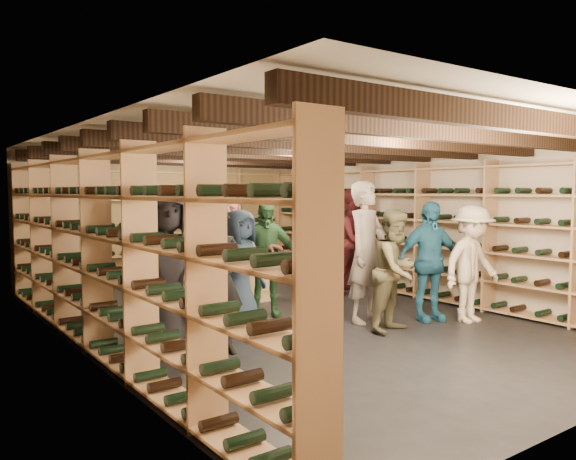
% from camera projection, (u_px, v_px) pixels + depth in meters
% --- Properties ---
extents(ground, '(8.00, 8.00, 0.00)m').
position_uv_depth(ground, '(292.00, 318.00, 7.54)').
color(ground, black).
rests_on(ground, ground).
extents(walls, '(5.52, 8.02, 2.40)m').
position_uv_depth(walls, '(292.00, 229.00, 7.45)').
color(walls, '#C4B199').
rests_on(walls, ground).
extents(ceiling, '(5.50, 8.00, 0.01)m').
position_uv_depth(ceiling, '(292.00, 138.00, 7.37)').
color(ceiling, beige).
rests_on(ceiling, walls).
extents(ceiling_joists, '(5.40, 7.12, 0.18)m').
position_uv_depth(ceiling_joists, '(292.00, 149.00, 7.38)').
color(ceiling_joists, black).
rests_on(ceiling_joists, ground).
extents(wine_rack_left, '(0.32, 7.50, 2.15)m').
position_uv_depth(wine_rack_left, '(97.00, 251.00, 5.96)').
color(wine_rack_left, '#A87D51').
rests_on(wine_rack_left, ground).
extents(wine_rack_right, '(0.32, 7.50, 2.15)m').
position_uv_depth(wine_rack_right, '(421.00, 231.00, 8.96)').
color(wine_rack_right, '#A87D51').
rests_on(wine_rack_right, ground).
extents(wine_rack_back, '(4.70, 0.30, 2.15)m').
position_uv_depth(wine_rack_back, '(172.00, 225.00, 10.56)').
color(wine_rack_back, '#A87D51').
rests_on(wine_rack_back, ground).
extents(crate_stack_left, '(0.54, 0.39, 0.68)m').
position_uv_depth(crate_stack_left, '(257.00, 279.00, 8.73)').
color(crate_stack_left, tan).
rests_on(crate_stack_left, ground).
extents(crate_stack_right, '(0.59, 0.51, 0.51)m').
position_uv_depth(crate_stack_right, '(247.00, 286.00, 8.63)').
color(crate_stack_right, tan).
rests_on(crate_stack_right, ground).
extents(crate_loose, '(0.58, 0.46, 0.17)m').
position_uv_depth(crate_loose, '(255.00, 296.00, 8.72)').
color(crate_loose, tan).
rests_on(crate_loose, ground).
extents(person_0, '(0.96, 0.76, 1.72)m').
position_uv_depth(person_0, '(167.00, 272.00, 5.87)').
color(person_0, black).
rests_on(person_0, ground).
extents(person_1, '(0.62, 0.45, 1.55)m').
position_uv_depth(person_1, '(219.00, 281.00, 5.84)').
color(person_1, black).
rests_on(person_1, ground).
extents(person_2, '(0.83, 0.71, 1.49)m').
position_uv_depth(person_2, '(396.00, 271.00, 6.82)').
color(person_2, brown).
rests_on(person_2, ground).
extents(person_3, '(1.00, 0.58, 1.53)m').
position_uv_depth(person_3, '(472.00, 264.00, 7.29)').
color(person_3, beige).
rests_on(person_3, ground).
extents(person_4, '(1.00, 0.65, 1.58)m').
position_uv_depth(person_4, '(429.00, 261.00, 7.37)').
color(person_4, '#215E80').
rests_on(person_4, ground).
extents(person_5, '(1.67, 0.96, 1.72)m').
position_uv_depth(person_5, '(225.00, 255.00, 7.50)').
color(person_5, brown).
rests_on(person_5, ground).
extents(person_6, '(0.80, 0.60, 1.48)m').
position_uv_depth(person_6, '(239.00, 269.00, 7.00)').
color(person_6, '#233249').
rests_on(person_6, ground).
extents(person_7, '(0.76, 0.59, 1.84)m').
position_uv_depth(person_7, '(367.00, 252.00, 7.27)').
color(person_7, gray).
rests_on(person_7, ground).
extents(person_8, '(1.01, 0.90, 1.73)m').
position_uv_depth(person_8, '(354.00, 241.00, 9.48)').
color(person_8, '#491519').
rests_on(person_8, ground).
extents(person_9, '(1.31, 1.00, 1.80)m').
position_uv_depth(person_9, '(155.00, 250.00, 7.72)').
color(person_9, '#A9A89A').
rests_on(person_9, ground).
extents(person_10, '(1.01, 0.70, 1.59)m').
position_uv_depth(person_10, '(265.00, 258.00, 7.63)').
color(person_10, '#264D2A').
rests_on(person_10, ground).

